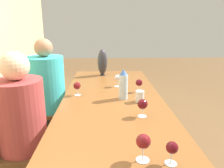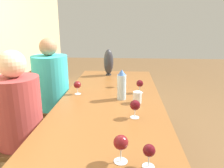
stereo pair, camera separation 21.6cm
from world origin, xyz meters
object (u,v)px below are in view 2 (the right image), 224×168
(water_bottle, at_px, (122,85))
(wine_glass_3, at_px, (120,78))
(water_tumbler, at_px, (137,97))
(wine_glass_2, at_px, (140,84))
(wine_glass_0, at_px, (77,85))
(wine_glass_5, at_px, (135,106))
(wine_glass_1, at_px, (121,143))
(chair_near, at_px, (13,139))
(chair_far, at_px, (47,104))
(wine_glass_6, at_px, (149,151))
(person_near, at_px, (21,121))
(vase, at_px, (109,62))
(person_far, at_px, (53,90))

(water_bottle, distance_m, wine_glass_3, 0.40)
(water_tumbler, xyz_separation_m, wine_glass_2, (0.29, -0.04, 0.04))
(wine_glass_0, height_order, wine_glass_5, wine_glass_5)
(wine_glass_1, height_order, wine_glass_5, wine_glass_1)
(wine_glass_1, distance_m, chair_near, 1.13)
(chair_far, bearing_deg, chair_near, 180.00)
(water_tumbler, distance_m, wine_glass_6, 0.90)
(wine_glass_5, relative_size, chair_near, 0.15)
(chair_near, height_order, person_near, person_near)
(water_tumbler, distance_m, wine_glass_2, 0.29)
(vase, bearing_deg, wine_glass_6, -169.45)
(wine_glass_2, relative_size, person_far, 0.11)
(water_tumbler, relative_size, wine_glass_2, 0.77)
(wine_glass_3, height_order, person_near, person_near)
(person_near, bearing_deg, wine_glass_3, -45.30)
(wine_glass_0, distance_m, wine_glass_6, 1.25)
(water_tumbler, height_order, wine_glass_1, wine_glass_1)
(water_tumbler, relative_size, wine_glass_0, 0.77)
(wine_glass_2, relative_size, wine_glass_6, 1.07)
(chair_near, height_order, chair_far, same)
(wine_glass_0, height_order, person_far, person_far)
(chair_near, bearing_deg, wine_glass_6, -120.57)
(wine_glass_3, bearing_deg, chair_far, 88.27)
(chair_near, distance_m, person_far, 0.81)
(chair_near, xyz_separation_m, person_far, (0.79, -0.08, 0.17))
(water_tumbler, bearing_deg, chair_far, 63.43)
(wine_glass_0, height_order, wine_glass_1, wine_glass_1)
(person_near, bearing_deg, chair_far, 6.04)
(water_tumbler, distance_m, vase, 1.09)
(wine_glass_1, relative_size, chair_far, 0.17)
(wine_glass_0, height_order, wine_glass_6, wine_glass_0)
(person_near, bearing_deg, vase, -24.93)
(chair_near, xyz_separation_m, person_near, (-0.00, -0.08, 0.16))
(wine_glass_6, distance_m, person_far, 1.71)
(water_bottle, height_order, wine_glass_0, water_bottle)
(wine_glass_6, bearing_deg, person_far, 34.30)
(wine_glass_1, xyz_separation_m, person_far, (1.38, 0.82, -0.17))
(vase, distance_m, person_near, 1.46)
(vase, height_order, person_near, person_near)
(water_tumbler, distance_m, wine_glass_1, 0.87)
(water_tumbler, bearing_deg, person_far, 61.42)
(wine_glass_6, xyz_separation_m, person_near, (0.62, 0.96, -0.17))
(chair_far, bearing_deg, vase, -53.53)
(wine_glass_1, height_order, chair_far, chair_far)
(wine_glass_0, relative_size, wine_glass_5, 0.96)
(vase, height_order, chair_near, vase)
(wine_glass_2, distance_m, wine_glass_6, 1.18)
(person_far, bearing_deg, vase, -49.89)
(water_tumbler, bearing_deg, wine_glass_2, -7.24)
(wine_glass_0, relative_size, wine_glass_3, 0.99)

